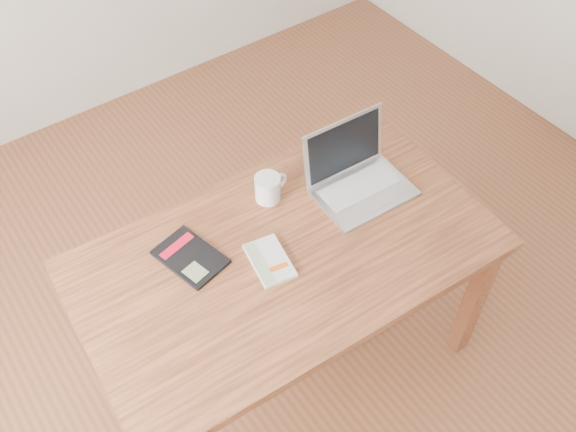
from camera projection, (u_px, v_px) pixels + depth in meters
room at (304, 96)px, 1.83m from camera, size 4.04×4.04×2.70m
desk at (286, 267)px, 2.29m from camera, size 1.50×0.91×0.75m
white_guidebook at (270, 261)px, 2.19m from camera, size 0.15×0.22×0.02m
black_guidebook at (190, 257)px, 2.20m from camera, size 0.21×0.27×0.01m
laptop at (357, 176)px, 2.39m from camera, size 0.37×0.30×0.25m
coffee_mug at (268, 187)px, 2.35m from camera, size 0.14×0.10×0.10m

